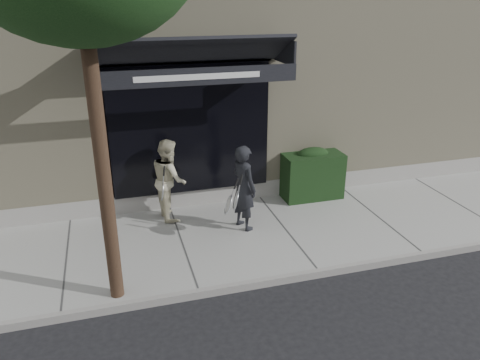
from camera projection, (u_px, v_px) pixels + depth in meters
name	position (u px, v px, depth m)	size (l,w,h in m)	color
ground	(284.00, 233.00, 9.09)	(80.00, 80.00, 0.00)	black
sidewalk	(284.00, 231.00, 9.07)	(20.00, 3.00, 0.12)	#959690
curb	(318.00, 273.00, 7.68)	(20.00, 0.10, 0.14)	gray
building_facade	(220.00, 57.00, 12.47)	(14.30, 8.04, 5.64)	#BCB290
hedge	(312.00, 174.00, 10.24)	(1.30, 0.70, 1.14)	black
pedestrian_front	(244.00, 188.00, 8.76)	(0.80, 0.91, 1.66)	black
pedestrian_back	(169.00, 179.00, 9.21)	(0.69, 0.84, 1.63)	beige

